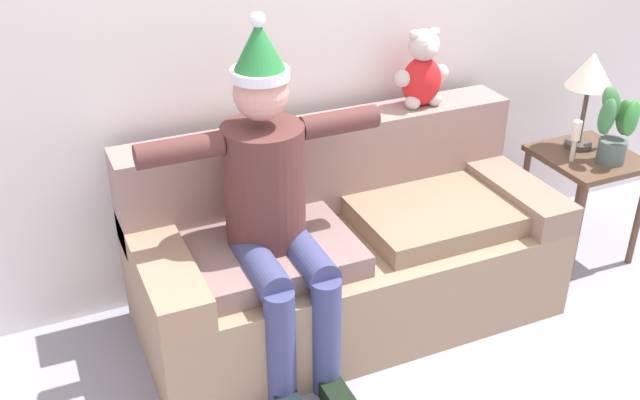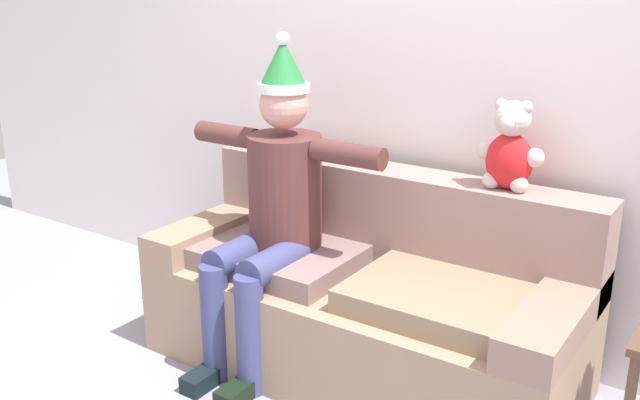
{
  "view_description": "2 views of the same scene",
  "coord_description": "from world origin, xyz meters",
  "px_view_note": "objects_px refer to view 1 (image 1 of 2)",
  "views": [
    {
      "loc": [
        -1.31,
        -1.61,
        2.23
      ],
      "look_at": [
        -0.22,
        0.83,
        0.77
      ],
      "focal_mm": 41.62,
      "sensor_mm": 36.0,
      "label": 1
    },
    {
      "loc": [
        1.47,
        -1.51,
        1.76
      ],
      "look_at": [
        -0.18,
        0.93,
        0.82
      ],
      "focal_mm": 39.6,
      "sensor_mm": 36.0,
      "label": 2
    }
  ],
  "objects_px": {
    "couch": "(343,249)",
    "candle_short": "(609,119)",
    "table_lamp": "(591,75)",
    "candle_tall": "(576,136)",
    "person_seated": "(273,202)",
    "side_table": "(585,172)",
    "teddy_bear": "(422,72)",
    "potted_plant": "(616,127)"
  },
  "relations": [
    {
      "from": "teddy_bear",
      "to": "candle_short",
      "type": "height_order",
      "value": "teddy_bear"
    },
    {
      "from": "table_lamp",
      "to": "candle_tall",
      "type": "relative_size",
      "value": 2.37
    },
    {
      "from": "potted_plant",
      "to": "candle_short",
      "type": "xyz_separation_m",
      "value": [
        0.1,
        0.15,
        -0.02
      ]
    },
    {
      "from": "candle_tall",
      "to": "candle_short",
      "type": "xyz_separation_m",
      "value": [
        0.27,
        0.06,
        0.03
      ]
    },
    {
      "from": "person_seated",
      "to": "teddy_bear",
      "type": "xyz_separation_m",
      "value": [
        0.93,
        0.42,
        0.29
      ]
    },
    {
      "from": "person_seated",
      "to": "candle_short",
      "type": "relative_size",
      "value": 5.99
    },
    {
      "from": "candle_tall",
      "to": "table_lamp",
      "type": "bearing_deg",
      "value": 39.71
    },
    {
      "from": "couch",
      "to": "potted_plant",
      "type": "height_order",
      "value": "potted_plant"
    },
    {
      "from": "teddy_bear",
      "to": "table_lamp",
      "type": "distance_m",
      "value": 0.9
    },
    {
      "from": "person_seated",
      "to": "candle_tall",
      "type": "distance_m",
      "value": 1.67
    },
    {
      "from": "candle_tall",
      "to": "candle_short",
      "type": "height_order",
      "value": "candle_short"
    },
    {
      "from": "person_seated",
      "to": "teddy_bear",
      "type": "height_order",
      "value": "person_seated"
    },
    {
      "from": "side_table",
      "to": "table_lamp",
      "type": "distance_m",
      "value": 0.51
    },
    {
      "from": "side_table",
      "to": "teddy_bear",
      "type": "bearing_deg",
      "value": 161.5
    },
    {
      "from": "potted_plant",
      "to": "candle_short",
      "type": "relative_size",
      "value": 1.56
    },
    {
      "from": "couch",
      "to": "table_lamp",
      "type": "height_order",
      "value": "table_lamp"
    },
    {
      "from": "table_lamp",
      "to": "potted_plant",
      "type": "relative_size",
      "value": 1.3
    },
    {
      "from": "candle_tall",
      "to": "side_table",
      "type": "bearing_deg",
      "value": 8.56
    },
    {
      "from": "couch",
      "to": "potted_plant",
      "type": "xyz_separation_m",
      "value": [
        1.43,
        -0.15,
        0.43
      ]
    },
    {
      "from": "person_seated",
      "to": "candle_tall",
      "type": "xyz_separation_m",
      "value": [
        1.66,
        0.11,
        -0.05
      ]
    },
    {
      "from": "person_seated",
      "to": "side_table",
      "type": "relative_size",
      "value": 2.6
    },
    {
      "from": "couch",
      "to": "candle_short",
      "type": "relative_size",
      "value": 7.62
    },
    {
      "from": "couch",
      "to": "person_seated",
      "type": "xyz_separation_m",
      "value": [
        -0.41,
        -0.17,
        0.43
      ]
    },
    {
      "from": "teddy_bear",
      "to": "candle_short",
      "type": "distance_m",
      "value": 1.07
    },
    {
      "from": "candle_short",
      "to": "couch",
      "type": "bearing_deg",
      "value": 179.99
    },
    {
      "from": "couch",
      "to": "table_lamp",
      "type": "distance_m",
      "value": 1.54
    },
    {
      "from": "side_table",
      "to": "potted_plant",
      "type": "xyz_separation_m",
      "value": [
        0.04,
        -0.11,
        0.29
      ]
    },
    {
      "from": "person_seated",
      "to": "potted_plant",
      "type": "relative_size",
      "value": 3.85
    },
    {
      "from": "potted_plant",
      "to": "candle_short",
      "type": "distance_m",
      "value": 0.18
    },
    {
      "from": "person_seated",
      "to": "potted_plant",
      "type": "bearing_deg",
      "value": 0.72
    },
    {
      "from": "candle_tall",
      "to": "candle_short",
      "type": "bearing_deg",
      "value": 12.73
    },
    {
      "from": "teddy_bear",
      "to": "table_lamp",
      "type": "relative_size",
      "value": 0.74
    },
    {
      "from": "potted_plant",
      "to": "side_table",
      "type": "bearing_deg",
      "value": 109.51
    },
    {
      "from": "side_table",
      "to": "candle_short",
      "type": "xyz_separation_m",
      "value": [
        0.13,
        0.04,
        0.27
      ]
    },
    {
      "from": "couch",
      "to": "teddy_bear",
      "type": "distance_m",
      "value": 0.93
    },
    {
      "from": "couch",
      "to": "teddy_bear",
      "type": "bearing_deg",
      "value": 25.32
    },
    {
      "from": "candle_short",
      "to": "teddy_bear",
      "type": "bearing_deg",
      "value": 165.97
    },
    {
      "from": "couch",
      "to": "person_seated",
      "type": "relative_size",
      "value": 1.27
    },
    {
      "from": "teddy_bear",
      "to": "potted_plant",
      "type": "relative_size",
      "value": 0.96
    },
    {
      "from": "couch",
      "to": "candle_short",
      "type": "xyz_separation_m",
      "value": [
        1.52,
        -0.0,
        0.41
      ]
    },
    {
      "from": "side_table",
      "to": "table_lamp",
      "type": "bearing_deg",
      "value": 83.75
    },
    {
      "from": "teddy_bear",
      "to": "candle_short",
      "type": "xyz_separation_m",
      "value": [
        1.0,
        -0.25,
        -0.31
      ]
    }
  ]
}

